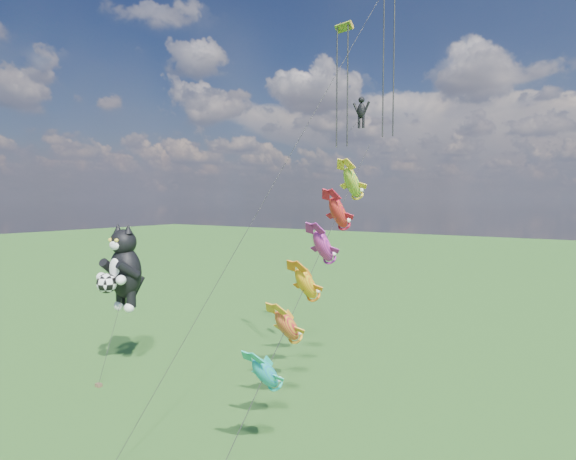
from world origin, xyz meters
The scene contains 4 objects.
ground centered at (0.00, 0.00, 0.00)m, with size 300.00×300.00×0.00m, color #154511.
cat_kite_rig centered at (-2.39, 6.96, 7.45)m, with size 2.91×4.34×10.46m.
fish_windsock_rig centered at (13.09, 6.92, 8.76)m, with size 1.00×15.97×15.59m.
parafoil_rig centered at (12.98, 12.19, 18.37)m, with size 7.24×16.43×25.72m.
Camera 1 is at (25.53, -14.26, 12.16)m, focal length 30.00 mm.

